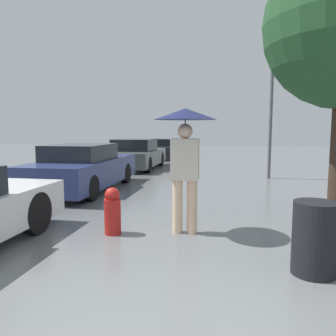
{
  "coord_description": "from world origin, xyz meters",
  "views": [
    {
      "loc": [
        0.48,
        -1.81,
        1.63
      ],
      "look_at": [
        -0.41,
        3.18,
        1.03
      ],
      "focal_mm": 35.0,
      "sensor_mm": 36.0,
      "label": 1
    }
  ],
  "objects_px": {
    "pedestrian": "(185,140)",
    "fire_hydrant": "(112,211)",
    "street_lamp": "(272,77)",
    "trash_bin": "(314,238)",
    "parked_car_third": "(136,155)",
    "parked_car_farthest": "(162,149)",
    "parked_car_second": "(84,168)"
  },
  "relations": [
    {
      "from": "pedestrian",
      "to": "street_lamp",
      "type": "distance_m",
      "value": 6.79
    },
    {
      "from": "trash_bin",
      "to": "parked_car_third",
      "type": "bearing_deg",
      "value": 116.68
    },
    {
      "from": "parked_car_third",
      "to": "street_lamp",
      "type": "height_order",
      "value": "street_lamp"
    },
    {
      "from": "parked_car_second",
      "to": "fire_hydrant",
      "type": "xyz_separation_m",
      "value": [
        2.04,
        -3.46,
        -0.22
      ]
    },
    {
      "from": "trash_bin",
      "to": "fire_hydrant",
      "type": "xyz_separation_m",
      "value": [
        -2.72,
        0.97,
        -0.05
      ]
    },
    {
      "from": "parked_car_second",
      "to": "trash_bin",
      "type": "height_order",
      "value": "parked_car_second"
    },
    {
      "from": "parked_car_second",
      "to": "fire_hydrant",
      "type": "distance_m",
      "value": 4.02
    },
    {
      "from": "parked_car_third",
      "to": "trash_bin",
      "type": "bearing_deg",
      "value": -63.32
    },
    {
      "from": "pedestrian",
      "to": "street_lamp",
      "type": "relative_size",
      "value": 0.4
    },
    {
      "from": "pedestrian",
      "to": "trash_bin",
      "type": "distance_m",
      "value": 2.28
    },
    {
      "from": "trash_bin",
      "to": "fire_hydrant",
      "type": "bearing_deg",
      "value": 160.34
    },
    {
      "from": "pedestrian",
      "to": "parked_car_farthest",
      "type": "relative_size",
      "value": 0.44
    },
    {
      "from": "parked_car_second",
      "to": "trash_bin",
      "type": "xyz_separation_m",
      "value": [
        4.76,
        -4.43,
        -0.17
      ]
    },
    {
      "from": "pedestrian",
      "to": "parked_car_farthest",
      "type": "bearing_deg",
      "value": 102.67
    },
    {
      "from": "parked_car_farthest",
      "to": "trash_bin",
      "type": "bearing_deg",
      "value": -72.39
    },
    {
      "from": "pedestrian",
      "to": "parked_car_third",
      "type": "height_order",
      "value": "pedestrian"
    },
    {
      "from": "pedestrian",
      "to": "fire_hydrant",
      "type": "relative_size",
      "value": 2.64
    },
    {
      "from": "parked_car_third",
      "to": "pedestrian",
      "type": "bearing_deg",
      "value": -69.29
    },
    {
      "from": "parked_car_second",
      "to": "street_lamp",
      "type": "distance_m",
      "value": 6.57
    },
    {
      "from": "parked_car_third",
      "to": "parked_car_farthest",
      "type": "distance_m",
      "value": 5.24
    },
    {
      "from": "parked_car_farthest",
      "to": "fire_hydrant",
      "type": "relative_size",
      "value": 6.01
    },
    {
      "from": "parked_car_second",
      "to": "street_lamp",
      "type": "xyz_separation_m",
      "value": [
        5.18,
        3.0,
        2.71
      ]
    },
    {
      "from": "pedestrian",
      "to": "parked_car_farthest",
      "type": "distance_m",
      "value": 13.68
    },
    {
      "from": "parked_car_second",
      "to": "parked_car_farthest",
      "type": "height_order",
      "value": "parked_car_second"
    },
    {
      "from": "parked_car_third",
      "to": "trash_bin",
      "type": "distance_m",
      "value": 10.4
    },
    {
      "from": "trash_bin",
      "to": "fire_hydrant",
      "type": "distance_m",
      "value": 2.89
    },
    {
      "from": "parked_car_farthest",
      "to": "fire_hydrant",
      "type": "xyz_separation_m",
      "value": [
        1.89,
        -13.56,
        -0.16
      ]
    },
    {
      "from": "parked_car_third",
      "to": "fire_hydrant",
      "type": "distance_m",
      "value": 8.55
    },
    {
      "from": "fire_hydrant",
      "to": "parked_car_farthest",
      "type": "bearing_deg",
      "value": 97.95
    },
    {
      "from": "pedestrian",
      "to": "parked_car_second",
      "type": "height_order",
      "value": "pedestrian"
    },
    {
      "from": "pedestrian",
      "to": "parked_car_second",
      "type": "relative_size",
      "value": 0.46
    },
    {
      "from": "fire_hydrant",
      "to": "parked_car_second",
      "type": "bearing_deg",
      "value": 120.51
    }
  ]
}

